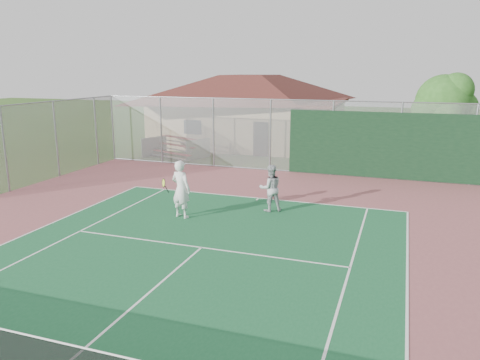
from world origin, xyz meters
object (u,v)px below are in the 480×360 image
clubhouse (250,103)px  player_grey_back (270,189)px  tree (445,104)px  player_white_front (181,190)px  bleachers (176,147)px

clubhouse → player_grey_back: size_ratio=7.59×
clubhouse → tree: size_ratio=2.66×
tree → player_white_front: 16.32m
clubhouse → bleachers: (-2.56, -5.74, -2.16)m
bleachers → tree: 14.80m
bleachers → tree: tree is taller
tree → player_white_front: tree is taller
clubhouse → bleachers: bearing=-115.0°
bleachers → player_white_front: (5.26, -9.93, 0.40)m
player_white_front → player_grey_back: bearing=-134.8°
tree → player_grey_back: bearing=-117.7°
tree → clubhouse: bearing=169.6°
clubhouse → tree: 11.76m
tree → player_white_front: bearing=-123.2°
clubhouse → tree: clubhouse is taller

